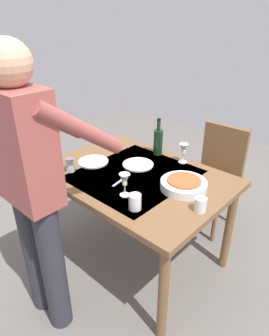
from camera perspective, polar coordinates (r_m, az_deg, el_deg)
ground_plane at (r=2.57m, az=-0.00°, el=-16.22°), size 6.00×6.00×0.00m
dining_table at (r=2.16m, az=-0.00°, el=-3.15°), size 1.30×0.93×0.76m
chair_near at (r=2.75m, az=15.19°, el=-0.50°), size 0.40×0.40×0.91m
person_server at (r=1.68m, az=-18.59°, el=-3.07°), size 0.42×0.61×1.69m
wine_bottle at (r=2.39m, az=4.50°, el=5.08°), size 0.07×0.07×0.30m
wine_glass_left at (r=1.83m, az=-1.89°, el=-2.42°), size 0.07×0.07×0.15m
wine_glass_right at (r=2.28m, az=9.26°, el=3.44°), size 0.07×0.07×0.15m
water_cup_near_left at (r=1.76m, az=12.38°, el=-6.78°), size 0.07×0.07×0.09m
water_cup_near_right at (r=2.19m, az=-12.13°, el=0.60°), size 0.06×0.06×0.10m
water_cup_far_left at (r=1.74m, az=0.09°, el=-6.43°), size 0.07×0.07×0.09m
serving_bowl_pasta at (r=1.96m, az=9.30°, el=-3.05°), size 0.30×0.30×0.07m
dinner_plate_near at (r=2.31m, az=-7.83°, el=1.22°), size 0.23×0.23×0.01m
dinner_plate_far at (r=2.24m, az=0.67°, el=0.67°), size 0.23×0.23×0.01m
table_knife at (r=2.05m, az=-2.45°, el=-2.29°), size 0.05×0.20×0.00m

